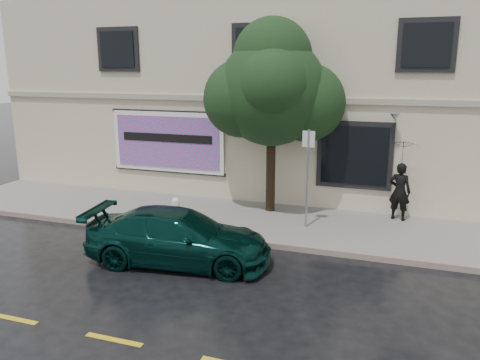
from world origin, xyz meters
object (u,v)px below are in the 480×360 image
(street_tree, at_px, (272,92))
(pedestrian, at_px, (400,191))
(car, at_px, (178,237))
(fire_hydrant, at_px, (176,211))

(street_tree, bearing_deg, pedestrian, 4.91)
(car, relative_size, street_tree, 0.82)
(pedestrian, height_order, street_tree, street_tree)
(car, distance_m, street_tree, 5.50)
(fire_hydrant, bearing_deg, car, -48.71)
(car, height_order, street_tree, street_tree)
(pedestrian, xyz_separation_m, fire_hydrant, (-6.10, -2.52, -0.48))
(pedestrian, distance_m, fire_hydrant, 6.62)
(car, xyz_separation_m, street_tree, (1.12, 4.31, 3.23))
(street_tree, relative_size, fire_hydrant, 6.71)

